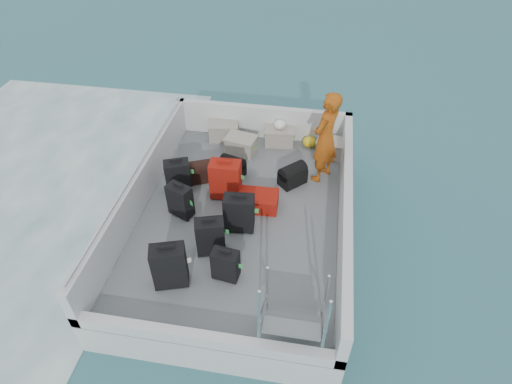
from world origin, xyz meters
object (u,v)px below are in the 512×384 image
suitcase_2 (178,177)px  suitcase_3 (170,267)px  suitcase_4 (210,237)px  passenger (325,138)px  suitcase_1 (180,201)px  crate_1 (241,145)px  crate_3 (331,148)px  suitcase_5 (226,180)px  suitcase_6 (226,265)px  crate_2 (279,137)px  suitcase_8 (258,201)px  suitcase_7 (239,214)px  crate_0 (224,131)px

suitcase_2 → suitcase_3: bearing=-97.0°
suitcase_4 → passenger: (1.58, 2.15, 0.55)m
suitcase_1 → crate_1: (0.65, 1.94, -0.14)m
suitcase_3 → crate_3: bearing=41.5°
suitcase_5 → suitcase_6: 1.81m
crate_3 → passenger: size_ratio=0.30×
crate_3 → passenger: passenger is taller
crate_2 → passenger: 1.49m
suitcase_2 → passenger: bearing=-3.1°
suitcase_5 → crate_1: size_ratio=1.30×
suitcase_2 → suitcase_8: (1.47, -0.19, -0.18)m
suitcase_4 → passenger: size_ratio=0.37×
crate_3 → suitcase_6: bearing=-112.8°
suitcase_7 → suitcase_8: (0.21, 0.57, -0.20)m
suitcase_2 → suitcase_6: bearing=-75.9°
suitcase_1 → crate_2: size_ratio=1.07×
suitcase_2 → crate_3: 3.08m
suitcase_1 → crate_3: suitcase_1 is taller
suitcase_2 → crate_0: (0.42, 1.78, -0.14)m
suitcase_6 → crate_3: size_ratio=1.00×
crate_3 → passenger: (-0.15, -0.73, 0.71)m
suitcase_8 → suitcase_1: bearing=106.3°
suitcase_7 → crate_1: size_ratio=1.20×
suitcase_4 → crate_2: bearing=61.0°
suitcase_4 → passenger: 2.72m
suitcase_1 → suitcase_6: (1.03, -1.17, -0.04)m
suitcase_2 → crate_2: bearing=26.8°
passenger → suitcase_7: bearing=-9.4°
suitcase_8 → suitcase_5: bearing=71.0°
suitcase_3 → suitcase_1: bearing=84.2°
crate_3 → passenger: 1.03m
suitcase_4 → crate_1: suitcase_4 is taller
suitcase_7 → passenger: bearing=46.9°
suitcase_7 → suitcase_1: bearing=165.7°
suitcase_7 → suitcase_8: 0.64m
suitcase_4 → suitcase_6: bearing=-70.1°
crate_0 → suitcase_6: bearing=-76.6°
suitcase_7 → passenger: size_ratio=0.39×
suitcase_1 → suitcase_8: size_ratio=0.89×
suitcase_7 → suitcase_8: suitcase_7 is taller
suitcase_7 → crate_0: size_ratio=1.16×
suitcase_3 → suitcase_7: 1.45m
passenger → suitcase_4: bearing=-7.7°
suitcase_2 → crate_3: (2.65, 1.55, -0.15)m
suitcase_4 → suitcase_7: bearing=42.1°
crate_2 → crate_3: crate_2 is taller
suitcase_1 → suitcase_8: (1.24, 0.41, -0.17)m
suitcase_3 → crate_3: (2.14, 3.55, -0.20)m
crate_3 → suitcase_8: bearing=-124.2°
suitcase_8 → crate_1: (-0.60, 1.53, 0.03)m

